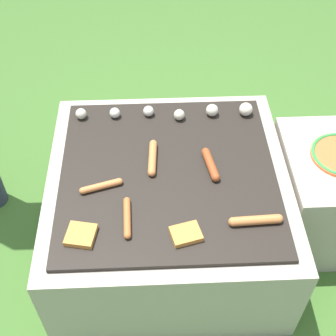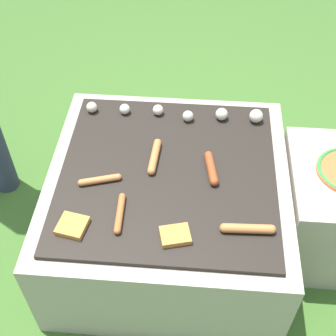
% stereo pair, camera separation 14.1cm
% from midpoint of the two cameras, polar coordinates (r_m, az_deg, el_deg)
% --- Properties ---
extents(ground_plane, '(14.00, 14.00, 0.00)m').
position_cam_midpoint_polar(ground_plane, '(2.06, 1.98, -8.82)').
color(ground_plane, '#3D6628').
extents(grill, '(0.90, 0.90, 0.44)m').
position_cam_midpoint_polar(grill, '(1.89, 2.15, -5.11)').
color(grill, '#A89E8C').
rests_on(grill, ground_plane).
extents(side_ledge, '(0.40, 0.47, 0.44)m').
position_cam_midpoint_polar(side_ledge, '(2.02, 21.33, -4.84)').
color(side_ledge, '#A89E8C').
rests_on(side_ledge, ground_plane).
extents(sausage_mid_right, '(0.04, 0.18, 0.03)m').
position_cam_midpoint_polar(sausage_mid_right, '(1.75, 0.65, 1.32)').
color(sausage_mid_right, '#C6753D').
rests_on(sausage_mid_right, grill).
extents(sausage_mid_left, '(0.15, 0.06, 0.02)m').
position_cam_midpoint_polar(sausage_mid_left, '(1.68, -5.96, -1.55)').
color(sausage_mid_left, '#C6753D').
rests_on(sausage_mid_left, grill).
extents(sausage_back_left, '(0.18, 0.04, 0.03)m').
position_cam_midpoint_polar(sausage_back_left, '(1.57, 12.26, -7.37)').
color(sausage_back_left, '#C6753D').
rests_on(sausage_back_left, grill).
extents(sausage_back_center, '(0.03, 0.17, 0.02)m').
position_cam_midpoint_polar(sausage_back_center, '(1.58, -3.35, -5.64)').
color(sausage_back_center, '#B7602D').
rests_on(sausage_back_center, grill).
extents(sausage_front_center, '(0.05, 0.16, 0.03)m').
position_cam_midpoint_polar(sausage_front_center, '(1.72, 7.64, -0.13)').
color(sausage_front_center, '#93421E').
rests_on(sausage_front_center, grill).
extents(bread_slice_left, '(0.11, 0.10, 0.02)m').
position_cam_midpoint_polar(bread_slice_left, '(1.53, 3.55, -8.32)').
color(bread_slice_left, '#D18438').
rests_on(bread_slice_left, grill).
extents(bread_slice_right, '(0.11, 0.11, 0.02)m').
position_cam_midpoint_polar(bread_slice_right, '(1.57, -9.07, -7.09)').
color(bread_slice_right, '#D18438').
rests_on(bread_slice_right, grill).
extents(mushroom_row, '(0.72, 0.07, 0.05)m').
position_cam_midpoint_polar(mushroom_row, '(1.92, 4.43, 6.66)').
color(mushroom_row, beige).
rests_on(mushroom_row, grill).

